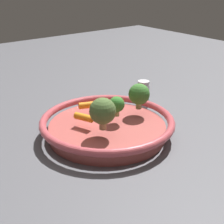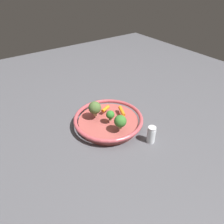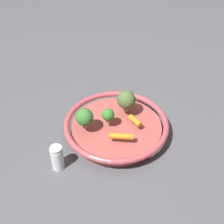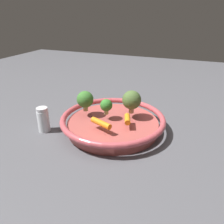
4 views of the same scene
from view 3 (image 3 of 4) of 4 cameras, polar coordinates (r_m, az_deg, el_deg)
name	(u,v)px [view 3 (image 3 of 4)]	position (r m, az deg, el deg)	size (l,w,h in m)	color
ground_plane	(116,133)	(1.04, 0.71, -3.63)	(2.37, 2.37, 0.00)	#4C4C51
serving_bowl	(116,127)	(1.02, 0.72, -2.61)	(0.32, 0.32, 0.05)	#A84C47
baby_carrot_back	(121,136)	(0.95, 1.58, -4.16)	(0.02, 0.02, 0.07)	orange
baby_carrot_left	(135,121)	(1.00, 3.95, -1.48)	(0.02, 0.02, 0.05)	orange
broccoli_floret_large	(126,100)	(1.02, 2.44, 2.10)	(0.06, 0.06, 0.07)	tan
broccoli_floret_mid	(84,117)	(0.97, -4.74, -0.90)	(0.05, 0.05, 0.06)	#9BA566
broccoli_floret_edge	(108,115)	(0.98, -0.68, -0.50)	(0.04, 0.04, 0.05)	#97AA66
salt_shaker	(57,158)	(0.93, -9.34, -7.69)	(0.04, 0.04, 0.08)	silver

